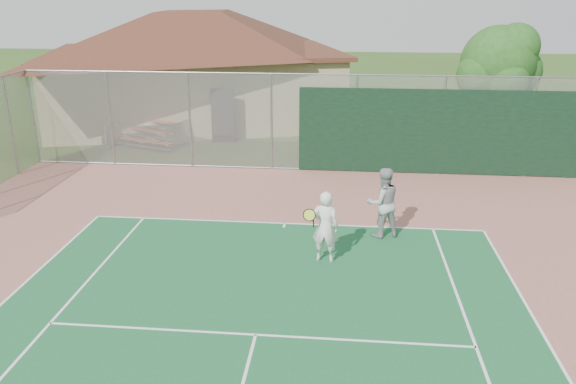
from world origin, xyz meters
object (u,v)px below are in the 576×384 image
at_px(player_white_front, 325,227).
at_px(player_grey_back, 383,203).
at_px(bleachers, 148,133).
at_px(tree, 500,65).
at_px(clubhouse, 196,55).

bearing_deg(player_white_front, player_grey_back, -122.91).
height_order(bleachers, tree, tree).
bearing_deg(clubhouse, bleachers, -114.78).
distance_m(clubhouse, player_grey_back, 16.39).
xyz_separation_m(clubhouse, bleachers, (-0.86, -5.28, -2.68)).
xyz_separation_m(clubhouse, tree, (13.75, -3.51, 0.10)).
height_order(tree, player_grey_back, tree).
height_order(player_white_front, player_grey_back, player_grey_back).
relative_size(tree, player_grey_back, 2.65).
distance_m(clubhouse, bleachers, 5.98).
height_order(bleachers, player_grey_back, player_grey_back).
distance_m(tree, player_white_front, 13.96).
xyz_separation_m(player_white_front, player_grey_back, (1.46, 1.62, 0.05)).
bearing_deg(player_grey_back, player_white_front, 28.50).
distance_m(bleachers, player_white_front, 12.88).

